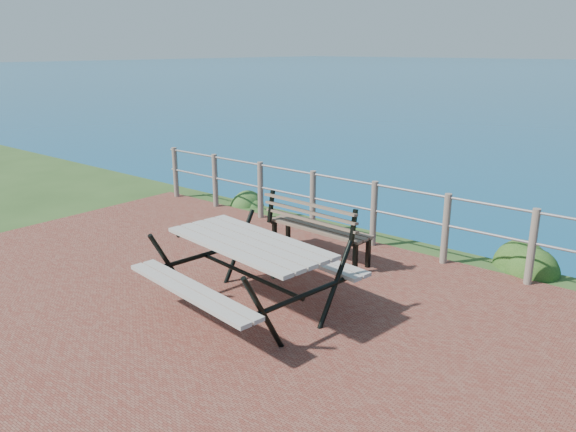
{
  "coord_description": "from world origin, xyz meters",
  "views": [
    {
      "loc": [
        4.15,
        -3.71,
        2.92
      ],
      "look_at": [
        -0.44,
        1.85,
        0.75
      ],
      "focal_mm": 35.0,
      "sensor_mm": 36.0,
      "label": 1
    }
  ],
  "objects": [
    {
      "name": "shrub_lip_west",
      "position": [
        -3.05,
        3.93,
        0.0
      ],
      "size": [
        0.71,
        0.71,
        0.43
      ],
      "primitive_type": "ellipsoid",
      "color": "#2B5921",
      "rests_on": "ground"
    },
    {
      "name": "park_bench",
      "position": [
        -0.33,
        2.42,
        0.6
      ],
      "size": [
        1.62,
        0.48,
        0.9
      ],
      "rotation": [
        0.0,
        0.0,
        -0.05
      ],
      "color": "brown",
      "rests_on": "ground"
    },
    {
      "name": "shrub_lip_east",
      "position": [
        2.02,
        3.92,
        0.0
      ],
      "size": [
        0.88,
        0.88,
        0.66
      ],
      "primitive_type": "ellipsoid",
      "color": "#1E4615",
      "rests_on": "ground"
    },
    {
      "name": "safety_railing",
      "position": [
        0.0,
        3.35,
        0.57
      ],
      "size": [
        9.4,
        0.1,
        1.0
      ],
      "color": "#6B5B4C",
      "rests_on": "ground"
    },
    {
      "name": "picnic_table",
      "position": [
        0.08,
        0.54,
        0.54
      ],
      "size": [
        2.1,
        1.74,
        0.85
      ],
      "rotation": [
        0.0,
        0.0,
        -0.13
      ],
      "color": "gray",
      "rests_on": "ground"
    },
    {
      "name": "ground",
      "position": [
        0.0,
        0.0,
        0.0
      ],
      "size": [
        10.0,
        7.0,
        0.12
      ],
      "primitive_type": "cube",
      "color": "brown",
      "rests_on": "ground"
    }
  ]
}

